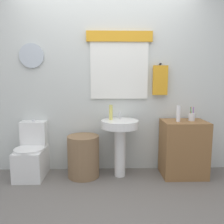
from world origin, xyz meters
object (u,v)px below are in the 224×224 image
at_px(toilet, 32,156).
at_px(pedestal_sink, 120,135).
at_px(wooden_cabinet, 183,148).
at_px(toothbrush_cup, 192,117).
at_px(soap_bottle, 111,112).
at_px(lotion_bottle, 178,114).
at_px(laundry_hamper, 83,156).

height_order(toilet, pedestal_sink, pedestal_sink).
height_order(toilet, wooden_cabinet, wooden_cabinet).
bearing_deg(toilet, toothbrush_cup, -0.41).
relative_size(soap_bottle, lotion_bottle, 0.94).
bearing_deg(toothbrush_cup, wooden_cabinet, -168.68).
relative_size(soap_bottle, toothbrush_cup, 1.07).
relative_size(laundry_hamper, pedestal_sink, 0.73).
xyz_separation_m(laundry_hamper, soap_bottle, (0.37, 0.05, 0.58)).
bearing_deg(wooden_cabinet, lotion_bottle, -158.22).
bearing_deg(lotion_bottle, toothbrush_cup, 16.70).
relative_size(pedestal_sink, lotion_bottle, 3.62).
xyz_separation_m(toilet, lotion_bottle, (1.94, -0.08, 0.57)).
bearing_deg(laundry_hamper, soap_bottle, 7.73).
bearing_deg(soap_bottle, toilet, -179.20).
height_order(pedestal_sink, lotion_bottle, lotion_bottle).
height_order(toilet, lotion_bottle, lotion_bottle).
distance_m(laundry_hamper, wooden_cabinet, 1.35).
relative_size(wooden_cabinet, lotion_bottle, 3.55).
relative_size(laundry_hamper, soap_bottle, 2.80).
bearing_deg(toilet, lotion_bottle, -2.22).
bearing_deg(toothbrush_cup, soap_bottle, 178.40).
bearing_deg(soap_bottle, wooden_cabinet, -2.94).
relative_size(toilet, soap_bottle, 3.75).
bearing_deg(wooden_cabinet, laundry_hamper, 180.00).
height_order(wooden_cabinet, toothbrush_cup, toothbrush_cup).
height_order(laundry_hamper, toothbrush_cup, toothbrush_cup).
bearing_deg(wooden_cabinet, toothbrush_cup, 11.32).
xyz_separation_m(toilet, laundry_hamper, (0.69, -0.04, -0.00)).
xyz_separation_m(pedestal_sink, wooden_cabinet, (0.85, 0.00, -0.19)).
xyz_separation_m(pedestal_sink, lotion_bottle, (0.75, -0.04, 0.29)).
height_order(soap_bottle, toothbrush_cup, soap_bottle).
distance_m(pedestal_sink, wooden_cabinet, 0.88).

